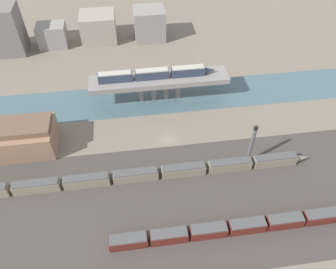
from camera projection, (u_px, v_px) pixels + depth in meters
ground_plane at (168, 140)px, 106.86m from camera, size 400.00×400.00×0.00m
railbed_yard at (179, 202)px, 90.31m from camera, size 280.00×42.00×0.01m
river_water at (160, 98)px, 121.79m from camera, size 320.00×18.03×0.01m
bridge at (159, 81)px, 116.40m from camera, size 49.32×9.03×9.21m
train_on_bridge at (156, 74)px, 113.85m from camera, size 41.26×2.70×3.53m
train_yard_near at (252, 225)px, 83.60m from camera, size 73.20×3.10×3.48m
train_yard_mid at (117, 178)px, 94.04m from camera, size 115.36×2.75×3.62m
warehouse_building at (25, 137)px, 101.10m from camera, size 18.08×13.26×10.22m
signal_tower at (251, 146)px, 95.02m from camera, size 1.08×1.08×15.26m
city_block_far_left at (4, 30)px, 136.91m from camera, size 13.84×12.04×20.23m
city_block_left at (52, 35)px, 143.96m from camera, size 12.10×9.03×9.96m
city_block_center at (98, 27)px, 146.78m from camera, size 15.34×13.47×12.26m
city_block_right at (149, 24)px, 147.26m from camera, size 13.67×11.69×13.81m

